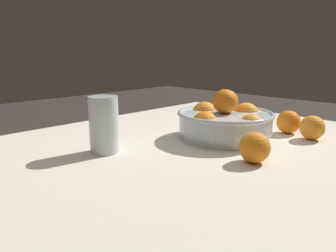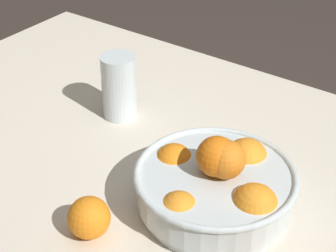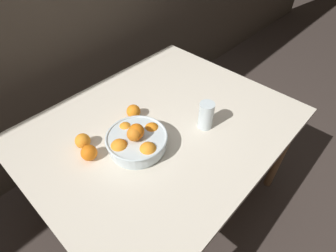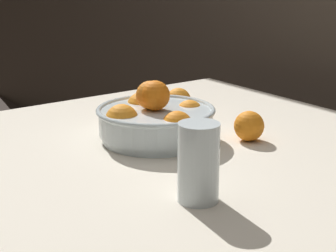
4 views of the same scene
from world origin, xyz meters
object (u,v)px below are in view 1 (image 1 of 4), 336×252
fruit_bowl (225,121)px  orange_loose_aside (312,128)px  orange_loose_near_bowl (288,122)px  orange_loose_front (255,148)px  juice_glass (104,127)px

fruit_bowl → orange_loose_aside: (-0.17, 0.20, -0.02)m
orange_loose_near_bowl → orange_loose_front: bearing=11.7°
juice_glass → orange_loose_aside: 0.61m
orange_loose_aside → orange_loose_near_bowl: bearing=-104.8°
juice_glass → orange_loose_near_bowl: size_ratio=1.99×
fruit_bowl → orange_loose_near_bowl: size_ratio=3.88×
fruit_bowl → juice_glass: (0.34, -0.14, 0.02)m
juice_glass → orange_loose_front: bearing=122.1°
orange_loose_aside → juice_glass: bearing=-33.7°
orange_loose_near_bowl → juice_glass: bearing=-25.7°
orange_loose_near_bowl → orange_loose_aside: (0.02, 0.08, -0.00)m
fruit_bowl → orange_loose_near_bowl: bearing=149.0°
orange_loose_front → fruit_bowl: bearing=-127.2°
fruit_bowl → orange_loose_front: bearing=52.8°
fruit_bowl → orange_loose_front: fruit_bowl is taller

